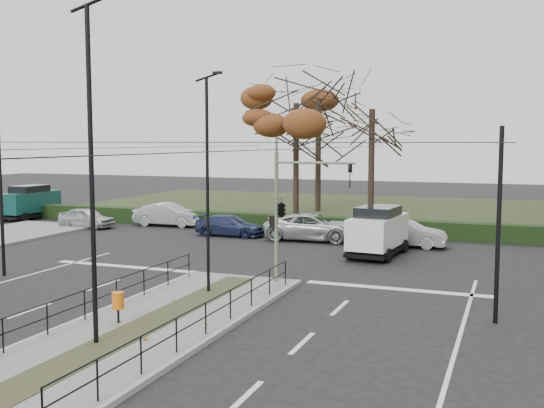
{
  "coord_description": "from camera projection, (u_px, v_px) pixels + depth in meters",
  "views": [
    {
      "loc": [
        10.02,
        -18.18,
        5.54
      ],
      "look_at": [
        0.51,
        6.6,
        2.91
      ],
      "focal_mm": 42.0,
      "sensor_mm": 36.0,
      "label": 1
    }
  ],
  "objects": [
    {
      "name": "ground",
      "position": [
        186.0,
        309.0,
        21.01
      ],
      "size": [
        140.0,
        140.0,
        0.0
      ],
      "primitive_type": "plane",
      "color": "black",
      "rests_on": "ground"
    },
    {
      "name": "median_island",
      "position": [
        145.0,
        328.0,
        18.68
      ],
      "size": [
        4.4,
        15.0,
        0.14
      ],
      "primitive_type": "cube",
      "color": "slate",
      "rests_on": "ground"
    },
    {
      "name": "park",
      "position": [
        308.0,
        207.0,
        52.88
      ],
      "size": [
        38.0,
        26.0,
        0.1
      ],
      "primitive_type": "cube",
      "color": "black",
      "rests_on": "ground"
    },
    {
      "name": "hedge",
      "position": [
        244.0,
        221.0,
        40.38
      ],
      "size": [
        38.0,
        1.0,
        1.0
      ],
      "primitive_type": "cube",
      "color": "black",
      "rests_on": "ground"
    },
    {
      "name": "median_railing",
      "position": [
        143.0,
        299.0,
        18.5
      ],
      "size": [
        4.14,
        13.24,
        0.92
      ],
      "color": "black",
      "rests_on": "median_island"
    },
    {
      "name": "catenary",
      "position": [
        207.0,
        202.0,
        22.18
      ],
      "size": [
        20.0,
        34.0,
        6.0
      ],
      "color": "black",
      "rests_on": "ground"
    },
    {
      "name": "traffic_light",
      "position": [
        284.0,
        207.0,
        24.25
      ],
      "size": [
        3.39,
        1.92,
        4.98
      ],
      "color": "#647459",
      "rests_on": "median_island"
    },
    {
      "name": "litter_bin",
      "position": [
        118.0,
        301.0,
        18.92
      ],
      "size": [
        0.36,
        0.36,
        0.92
      ],
      "color": "black",
      "rests_on": "median_island"
    },
    {
      "name": "streetlamp_median_near",
      "position": [
        92.0,
        171.0,
        16.61
      ],
      "size": [
        0.76,
        0.16,
        9.08
      ],
      "color": "black",
      "rests_on": "median_island"
    },
    {
      "name": "streetlamp_median_far",
      "position": [
        208.0,
        182.0,
        22.54
      ],
      "size": [
        0.65,
        0.13,
        7.81
      ],
      "color": "black",
      "rests_on": "median_island"
    },
    {
      "name": "parked_car_first",
      "position": [
        87.0,
        218.0,
        40.75
      ],
      "size": [
        3.88,
        1.75,
        1.3
      ],
      "primitive_type": "imported",
      "rotation": [
        0.0,
        0.0,
        1.51
      ],
      "color": "#B3B7BC",
      "rests_on": "ground"
    },
    {
      "name": "parked_car_second",
      "position": [
        169.0,
        215.0,
        41.61
      ],
      "size": [
        4.63,
        1.89,
        1.49
      ],
      "primitive_type": "imported",
      "rotation": [
        0.0,
        0.0,
        1.64
      ],
      "color": "#B3B7BC",
      "rests_on": "ground"
    },
    {
      "name": "parked_car_third",
      "position": [
        230.0,
        226.0,
        37.3
      ],
      "size": [
        4.18,
        1.73,
        1.21
      ],
      "primitive_type": "imported",
      "rotation": [
        0.0,
        0.0,
        1.58
      ],
      "color": "#212A4E",
      "rests_on": "ground"
    },
    {
      "name": "parked_car_fourth",
      "position": [
        313.0,
        227.0,
        35.56
      ],
      "size": [
        5.53,
        2.84,
        1.49
      ],
      "primitive_type": "imported",
      "rotation": [
        0.0,
        0.0,
        1.64
      ],
      "color": "#B3B7BC",
      "rests_on": "ground"
    },
    {
      "name": "white_van",
      "position": [
        378.0,
        230.0,
        30.7
      ],
      "size": [
        2.4,
        4.67,
        2.41
      ],
      "color": "white",
      "rests_on": "ground"
    },
    {
      "name": "green_van",
      "position": [
        30.0,
        201.0,
        45.42
      ],
      "size": [
        1.96,
        4.74,
        2.4
      ],
      "color": "#0D3D37",
      "rests_on": "ground"
    },
    {
      "name": "rust_tree",
      "position": [
        296.0,
        103.0,
        47.27
      ],
      "size": [
        9.85,
        9.85,
        10.86
      ],
      "color": "black",
      "rests_on": "park"
    },
    {
      "name": "bare_tree_center",
      "position": [
        319.0,
        107.0,
        49.03
      ],
      "size": [
        7.95,
        7.95,
        11.6
      ],
      "color": "black",
      "rests_on": "park"
    },
    {
      "name": "bare_tree_near",
      "position": [
        372.0,
        117.0,
        44.65
      ],
      "size": [
        5.97,
        5.97,
        10.22
      ],
      "color": "black",
      "rests_on": "park"
    },
    {
      "name": "parked_car_fifth",
      "position": [
        405.0,
        233.0,
        33.43
      ],
      "size": [
        4.33,
        1.51,
        1.43
      ],
      "primitive_type": "imported",
      "rotation": [
        0.0,
        0.0,
        1.57
      ],
      "color": "#B3B7BC",
      "rests_on": "ground"
    }
  ]
}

